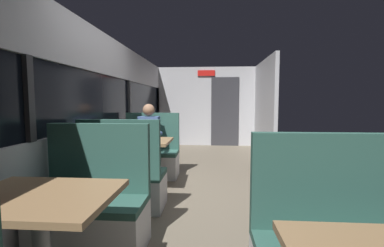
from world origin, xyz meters
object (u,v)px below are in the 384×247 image
(dining_table_mid_window, at_px, (140,147))
(seated_passenger, at_px, (150,146))
(dining_table_near_window, at_px, (40,210))
(bench_mid_window_facing_entry, at_px, (151,157))
(bench_mid_window_facing_end, at_px, (124,182))
(bench_near_window_facing_entry, at_px, (93,212))

(dining_table_mid_window, distance_m, seated_passenger, 0.64)
(dining_table_near_window, bearing_deg, bench_mid_window_facing_entry, 90.00)
(dining_table_mid_window, relative_size, seated_passenger, 0.71)
(dining_table_mid_window, height_order, bench_mid_window_facing_end, bench_mid_window_facing_end)
(dining_table_near_window, relative_size, dining_table_mid_window, 1.00)
(bench_mid_window_facing_end, height_order, seated_passenger, seated_passenger)
(bench_mid_window_facing_end, xyz_separation_m, bench_mid_window_facing_entry, (0.00, 1.40, 0.00))
(bench_mid_window_facing_entry, bearing_deg, dining_table_near_window, -90.00)
(bench_near_window_facing_entry, relative_size, bench_mid_window_facing_end, 1.00)
(dining_table_near_window, xyz_separation_m, bench_mid_window_facing_entry, (0.00, 2.95, -0.31))
(bench_near_window_facing_entry, bearing_deg, dining_table_near_window, -90.00)
(bench_near_window_facing_entry, height_order, seated_passenger, seated_passenger)
(dining_table_near_window, xyz_separation_m, dining_table_mid_window, (0.00, 2.25, 0.00))
(dining_table_mid_window, bearing_deg, dining_table_near_window, -90.00)
(dining_table_near_window, distance_m, bench_near_window_facing_entry, 0.77)
(bench_mid_window_facing_end, distance_m, bench_mid_window_facing_entry, 1.40)
(bench_near_window_facing_entry, relative_size, bench_mid_window_facing_entry, 1.00)
(bench_near_window_facing_entry, relative_size, seated_passenger, 0.87)
(bench_mid_window_facing_entry, bearing_deg, seated_passenger, -90.00)
(dining_table_mid_window, xyz_separation_m, seated_passenger, (0.00, 0.63, -0.10))
(dining_table_near_window, height_order, bench_mid_window_facing_entry, bench_mid_window_facing_entry)
(bench_near_window_facing_entry, distance_m, bench_mid_window_facing_entry, 2.25)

